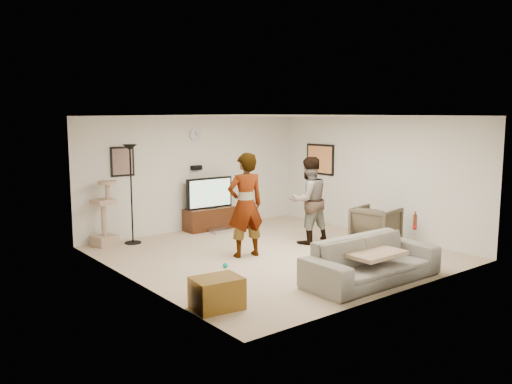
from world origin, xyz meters
TOP-DOWN VIEW (x-y plane):
  - floor at (0.00, 0.00)m, footprint 5.50×5.50m
  - ceiling at (0.00, 0.00)m, footprint 5.50×5.50m
  - wall_back at (0.00, 2.75)m, footprint 5.50×0.04m
  - wall_front at (0.00, -2.75)m, footprint 5.50×0.04m
  - wall_left at (-2.75, 0.00)m, footprint 0.04×5.50m
  - wall_right at (2.75, 0.00)m, footprint 0.04×5.50m
  - wall_clock at (0.00, 2.72)m, footprint 0.26×0.04m
  - wall_speaker at (0.00, 2.69)m, footprint 0.25×0.10m
  - picture_back at (-1.70, 2.73)m, footprint 0.42×0.03m
  - picture_right at (2.73, 1.60)m, footprint 0.03×0.78m
  - tv_stand at (0.22, 2.50)m, footprint 1.17×0.45m
  - console_box at (0.21, 2.11)m, footprint 0.40×0.30m
  - tv at (0.22, 2.50)m, footprint 1.14×0.08m
  - tv_screen at (0.22, 2.46)m, footprint 1.05×0.01m
  - floor_lamp at (-1.71, 2.34)m, footprint 0.32×0.32m
  - cat_tree at (-2.22, 2.50)m, footprint 0.48×0.48m
  - person_left at (-0.54, 0.18)m, footprint 0.75×0.57m
  - person_right at (1.05, 0.21)m, footprint 0.93×0.78m
  - sofa at (0.09, -2.18)m, footprint 2.29×0.91m
  - throw_blanket at (0.08, -2.18)m, footprint 0.91×0.71m
  - beer_bottle at (1.14, -2.18)m, footprint 0.06×0.06m
  - armchair at (2.07, -0.64)m, footprint 0.95×0.93m
  - side_table at (-2.40, -1.69)m, footprint 0.68×0.54m
  - toy_ball at (-1.25, -0.21)m, footprint 0.08×0.08m

SIDE VIEW (x-z plane):
  - floor at x=0.00m, z-range -0.02..0.00m
  - console_box at x=0.21m, z-range 0.00..0.07m
  - toy_ball at x=-1.25m, z-range 0.00..0.08m
  - side_table at x=-2.40m, z-range 0.00..0.42m
  - tv_stand at x=0.22m, z-range 0.00..0.49m
  - sofa at x=0.09m, z-range 0.00..0.66m
  - armchair at x=2.07m, z-range 0.00..0.74m
  - throw_blanket at x=0.08m, z-range 0.42..0.48m
  - cat_tree at x=-2.22m, z-range 0.00..1.28m
  - beer_bottle at x=1.14m, z-range 0.66..0.91m
  - tv at x=0.22m, z-range 0.49..1.16m
  - tv_screen at x=0.22m, z-range 0.53..1.12m
  - person_right at x=1.05m, z-range 0.00..1.72m
  - person_left at x=-0.54m, z-range 0.00..1.87m
  - floor_lamp at x=-1.71m, z-range 0.00..1.96m
  - wall_back at x=0.00m, z-range 0.00..2.50m
  - wall_front at x=0.00m, z-range 0.00..2.50m
  - wall_left at x=-2.75m, z-range 0.00..2.50m
  - wall_right at x=2.75m, z-range 0.00..2.50m
  - wall_speaker at x=0.00m, z-range 1.33..1.43m
  - picture_right at x=2.73m, z-range 1.19..1.81m
  - picture_back at x=-1.70m, z-range 1.34..1.86m
  - wall_clock at x=0.00m, z-range 1.97..2.23m
  - ceiling at x=0.00m, z-range 2.50..2.52m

